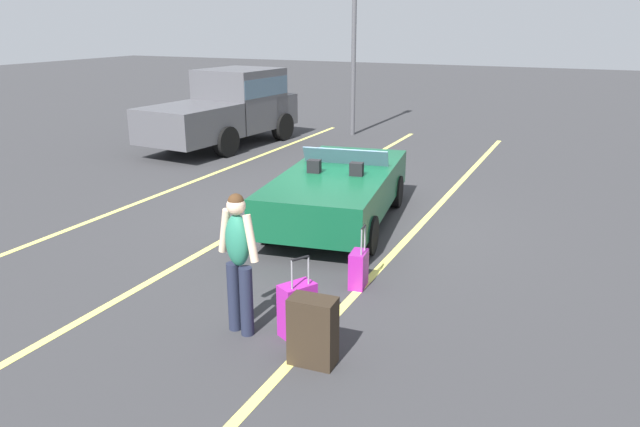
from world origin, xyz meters
name	(u,v)px	position (x,y,z in m)	size (l,w,h in m)	color
ground_plane	(338,223)	(0.00, 0.00, 0.00)	(80.00, 80.00, 0.00)	#333335
lot_line_near	(412,234)	(0.00, -1.36, 0.00)	(18.00, 0.12, 0.01)	#EAE066
lot_line_mid	(271,213)	(0.00, 1.34, 0.00)	(18.00, 0.12, 0.01)	#EAE066
lot_line_far	(156,196)	(0.00, 4.04, 0.00)	(18.00, 0.12, 0.01)	#EAE066
convertible_car	(341,188)	(0.21, 0.03, 0.59)	(4.36, 2.37, 1.24)	#0F4C2D
suitcase_large_black	(313,331)	(-4.28, -1.57, 0.37)	(0.33, 0.50, 0.74)	#2D2319
suitcase_medium_bright	(297,309)	(-3.81, -1.15, 0.31)	(0.47, 0.40, 0.97)	#991E8C
suitcase_small_carryon	(359,269)	(-2.33, -1.31, 0.26)	(0.36, 0.24, 0.87)	#991E8C
traveler_person	(238,256)	(-4.03, -0.54, 0.93)	(0.29, 0.61, 1.65)	#1E2338
parked_pickup_truck_near	(230,106)	(5.18, 5.57, 1.11)	(5.15, 2.40, 2.10)	#4C4C51
parking_lamp_post	(354,19)	(8.10, 3.00, 3.46)	(0.50, 0.24, 6.08)	#4C4C51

